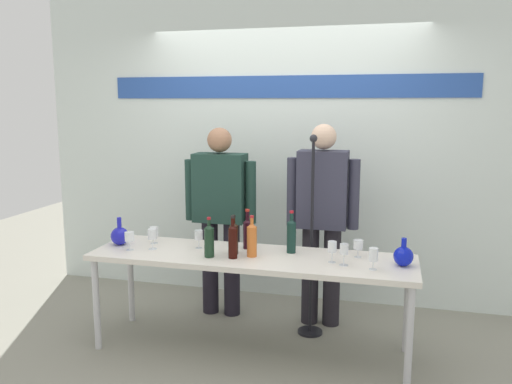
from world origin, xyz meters
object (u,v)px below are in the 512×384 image
object	(u,v)px
display_table	(251,263)
decanter_blue_right	(403,256)
presenter_right	(322,213)
wine_bottle_2	(252,239)
wine_bottle_0	(247,232)
wine_glass_right_2	(332,247)
presenter_left	(220,209)
wine_glass_right_3	(373,255)
wine_bottle_4	(233,240)
wine_glass_left_0	(152,235)
wine_bottle_3	(234,237)
wine_glass_right_0	(358,245)
microphone_stand	(311,269)
wine_bottle_5	(291,235)
wine_bottle_1	(209,240)
decanter_blue_left	(120,236)
wine_glass_right_1	(344,250)
wine_glass_left_2	(154,232)
wine_glass_left_3	(199,235)
wine_glass_left_1	(129,237)

from	to	relation	value
display_table	decanter_blue_right	distance (m)	1.08
presenter_right	wine_bottle_2	xyz separation A→B (m)	(-0.42, -0.65, -0.08)
wine_bottle_0	wine_glass_right_2	distance (m)	0.69
presenter_left	decanter_blue_right	bearing A→B (deg)	-21.81
wine_glass_right_2	wine_glass_right_3	world-z (taller)	wine_glass_right_2
wine_bottle_4	wine_glass_left_0	xyz separation A→B (m)	(-0.66, 0.07, -0.02)
wine_bottle_3	wine_glass_right_2	world-z (taller)	wine_bottle_3
wine_bottle_2	wine_glass_right_0	xyz separation A→B (m)	(0.74, 0.17, -0.04)
wine_bottle_0	wine_glass_right_3	distance (m)	0.99
wine_glass_left_0	microphone_stand	distance (m)	1.27
decanter_blue_right	wine_bottle_5	xyz separation A→B (m)	(-0.80, 0.13, 0.07)
decanter_blue_right	presenter_left	distance (m)	1.63
wine_bottle_1	wine_bottle_5	xyz separation A→B (m)	(0.55, 0.26, 0.01)
wine_glass_right_3	wine_bottle_2	bearing A→B (deg)	174.03
decanter_blue_left	presenter_right	distance (m)	1.62
wine_bottle_0	wine_bottle_1	xyz separation A→B (m)	(-0.21, -0.28, 0.00)
decanter_blue_left	presenter_left	world-z (taller)	presenter_left
wine_glass_left_0	wine_glass_right_1	size ratio (longest dim) A/B	1.03
wine_bottle_2	wine_glass_right_0	size ratio (longest dim) A/B	2.37
decanter_blue_right	wine_glass_left_2	size ratio (longest dim) A/B	1.46
decanter_blue_left	wine_bottle_5	size ratio (longest dim) A/B	0.69
wine_glass_left_3	display_table	bearing A→B (deg)	-9.77
display_table	wine_bottle_3	distance (m)	0.23
decanter_blue_left	wine_glass_left_1	size ratio (longest dim) A/B	1.57
decanter_blue_right	display_table	bearing A→B (deg)	-179.41
decanter_blue_right	wine_glass_left_0	size ratio (longest dim) A/B	1.25
wine_glass_left_3	wine_bottle_5	bearing A→B (deg)	4.99
display_table	wine_glass_left_3	size ratio (longest dim) A/B	16.83
wine_glass_left_3	wine_bottle_3	bearing A→B (deg)	-13.46
display_table	wine_bottle_5	xyz separation A→B (m)	(0.27, 0.14, 0.20)
wine_bottle_5	wine_bottle_1	bearing A→B (deg)	-155.06
decanter_blue_left	wine_glass_left_3	size ratio (longest dim) A/B	1.56
wine_bottle_0	decanter_blue_right	bearing A→B (deg)	-7.62
wine_bottle_5	wine_glass_left_0	xyz separation A→B (m)	(-1.04, -0.17, -0.02)
display_table	wine_glass_right_0	xyz separation A→B (m)	(0.76, 0.14, 0.15)
decanter_blue_left	presenter_right	world-z (taller)	presenter_right
wine_bottle_2	wine_glass_right_1	bearing A→B (deg)	-3.80
presenter_right	wine_bottle_5	bearing A→B (deg)	-108.83
wine_bottle_5	wine_glass_left_2	size ratio (longest dim) A/B	2.36
display_table	decanter_blue_left	world-z (taller)	decanter_blue_left
wine_bottle_2	wine_glass_left_0	world-z (taller)	wine_bottle_2
presenter_right	wine_glass_left_3	distance (m)	1.03
display_table	decanter_blue_right	world-z (taller)	decanter_blue_right
display_table	wine_glass_left_1	bearing A→B (deg)	-173.37
wine_bottle_2	wine_bottle_5	bearing A→B (deg)	33.41
decanter_blue_left	decanter_blue_right	world-z (taller)	decanter_blue_left
decanter_blue_right	wine_glass_right_1	bearing A→B (deg)	-167.28
wine_bottle_2	wine_glass_right_3	xyz separation A→B (m)	(0.86, -0.09, -0.03)
wine_glass_left_0	microphone_stand	size ratio (longest dim) A/B	0.10
wine_glass_right_1	microphone_stand	xyz separation A→B (m)	(-0.29, 0.48, -0.31)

